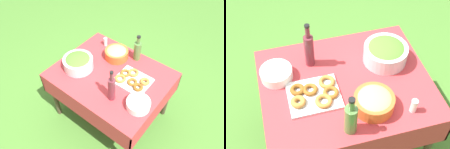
# 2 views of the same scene
# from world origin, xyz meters

# --- Properties ---
(ground_plane) EXTENTS (14.00, 14.00, 0.00)m
(ground_plane) POSITION_xyz_m (0.00, 0.00, 0.00)
(ground_plane) COLOR #477A2D
(picnic_table) EXTENTS (1.10, 0.88, 0.68)m
(picnic_table) POSITION_xyz_m (0.00, 0.00, 0.58)
(picnic_table) COLOR #B73338
(picnic_table) RESTS_ON ground_plane
(salad_bowl) EXTENTS (0.30, 0.30, 0.14)m
(salad_bowl) POSITION_xyz_m (0.31, 0.13, 0.75)
(salad_bowl) COLOR silver
(salad_bowl) RESTS_ON picnic_table
(pasta_bowl) EXTENTS (0.25, 0.25, 0.12)m
(pasta_bowl) POSITION_xyz_m (0.11, -0.23, 0.74)
(pasta_bowl) COLOR #E05B28
(pasta_bowl) RESTS_ON picnic_table
(donut_platter) EXTENTS (0.34, 0.29, 0.05)m
(donut_platter) POSITION_xyz_m (-0.22, -0.05, 0.70)
(donut_platter) COLOR silver
(donut_platter) RESTS_ON picnic_table
(plate_stack) EXTENTS (0.21, 0.21, 0.07)m
(plate_stack) POSITION_xyz_m (-0.42, 0.16, 0.72)
(plate_stack) COLOR white
(plate_stack) RESTS_ON picnic_table
(olive_oil_bottle) EXTENTS (0.07, 0.07, 0.29)m
(olive_oil_bottle) POSITION_xyz_m (-0.07, -0.34, 0.79)
(olive_oil_bottle) COLOR #4C7238
(olive_oil_bottle) RESTS_ON picnic_table
(wine_bottle) EXTENTS (0.06, 0.06, 0.34)m
(wine_bottle) POSITION_xyz_m (-0.19, 0.23, 0.81)
(wine_bottle) COLOR maroon
(wine_bottle) RESTS_ON picnic_table
(salt_shaker) EXTENTS (0.04, 0.04, 0.10)m
(salt_shaker) POSITION_xyz_m (0.33, -0.32, 0.73)
(salt_shaker) COLOR white
(salt_shaker) RESTS_ON picnic_table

